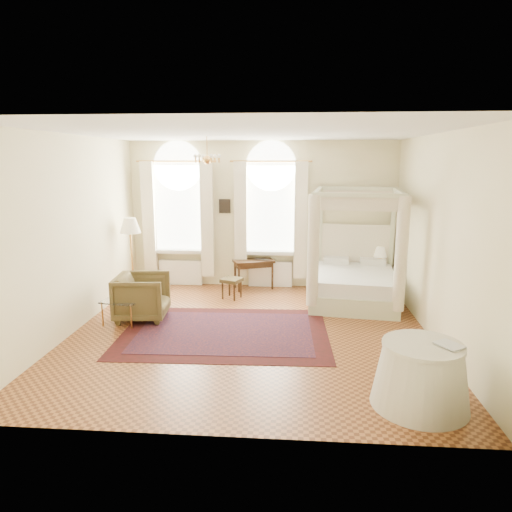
{
  "coord_description": "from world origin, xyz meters",
  "views": [
    {
      "loc": [
        0.68,
        -7.3,
        2.88
      ],
      "look_at": [
        0.07,
        0.4,
        1.25
      ],
      "focal_mm": 32.0,
      "sensor_mm": 36.0,
      "label": 1
    }
  ],
  "objects_px": {
    "coffee_table": "(122,303)",
    "stool": "(232,282)",
    "writing_desk": "(254,264)",
    "side_table": "(421,375)",
    "nightstand": "(382,278)",
    "armchair": "(142,297)",
    "canopy_bed": "(354,277)",
    "floor_lamp": "(130,230)"
  },
  "relations": [
    {
      "from": "coffee_table",
      "to": "stool",
      "type": "bearing_deg",
      "value": 44.0
    },
    {
      "from": "writing_desk",
      "to": "side_table",
      "type": "relative_size",
      "value": 0.87
    },
    {
      "from": "nightstand",
      "to": "armchair",
      "type": "height_order",
      "value": "armchair"
    },
    {
      "from": "writing_desk",
      "to": "armchair",
      "type": "bearing_deg",
      "value": -130.76
    },
    {
      "from": "canopy_bed",
      "to": "stool",
      "type": "distance_m",
      "value": 2.54
    },
    {
      "from": "canopy_bed",
      "to": "writing_desk",
      "type": "height_order",
      "value": "canopy_bed"
    },
    {
      "from": "writing_desk",
      "to": "coffee_table",
      "type": "xyz_separation_m",
      "value": [
        -2.15,
        -2.47,
        -0.17
      ]
    },
    {
      "from": "writing_desk",
      "to": "armchair",
      "type": "distance_m",
      "value": 2.87
    },
    {
      "from": "armchair",
      "to": "side_table",
      "type": "height_order",
      "value": "armchair"
    },
    {
      "from": "floor_lamp",
      "to": "writing_desk",
      "type": "bearing_deg",
      "value": 17.2
    },
    {
      "from": "writing_desk",
      "to": "floor_lamp",
      "type": "distance_m",
      "value": 2.79
    },
    {
      "from": "canopy_bed",
      "to": "coffee_table",
      "type": "xyz_separation_m",
      "value": [
        -4.29,
        -1.62,
        -0.13
      ]
    },
    {
      "from": "nightstand",
      "to": "coffee_table",
      "type": "xyz_separation_m",
      "value": [
        -5.02,
        -2.47,
        0.1
      ]
    },
    {
      "from": "writing_desk",
      "to": "coffee_table",
      "type": "bearing_deg",
      "value": -131.03
    },
    {
      "from": "nightstand",
      "to": "floor_lamp",
      "type": "height_order",
      "value": "floor_lamp"
    },
    {
      "from": "side_table",
      "to": "writing_desk",
      "type": "bearing_deg",
      "value": 116.23
    },
    {
      "from": "nightstand",
      "to": "side_table",
      "type": "relative_size",
      "value": 0.52
    },
    {
      "from": "floor_lamp",
      "to": "side_table",
      "type": "distance_m",
      "value": 6.5
    },
    {
      "from": "nightstand",
      "to": "side_table",
      "type": "bearing_deg",
      "value": -95.46
    },
    {
      "from": "writing_desk",
      "to": "armchair",
      "type": "xyz_separation_m",
      "value": [
        -1.87,
        -2.17,
        -0.15
      ]
    },
    {
      "from": "armchair",
      "to": "coffee_table",
      "type": "relative_size",
      "value": 1.3
    },
    {
      "from": "nightstand",
      "to": "coffee_table",
      "type": "height_order",
      "value": "nightstand"
    },
    {
      "from": "stool",
      "to": "nightstand",
      "type": "bearing_deg",
      "value": 13.41
    },
    {
      "from": "writing_desk",
      "to": "coffee_table",
      "type": "distance_m",
      "value": 3.28
    },
    {
      "from": "coffee_table",
      "to": "floor_lamp",
      "type": "distance_m",
      "value": 2.02
    },
    {
      "from": "writing_desk",
      "to": "armchair",
      "type": "height_order",
      "value": "armchair"
    },
    {
      "from": "nightstand",
      "to": "writing_desk",
      "type": "height_order",
      "value": "writing_desk"
    },
    {
      "from": "writing_desk",
      "to": "side_table",
      "type": "distance_m",
      "value": 5.44
    },
    {
      "from": "stool",
      "to": "side_table",
      "type": "relative_size",
      "value": 0.43
    },
    {
      "from": "canopy_bed",
      "to": "coffee_table",
      "type": "bearing_deg",
      "value": -159.3
    },
    {
      "from": "armchair",
      "to": "floor_lamp",
      "type": "height_order",
      "value": "floor_lamp"
    },
    {
      "from": "side_table",
      "to": "coffee_table",
      "type": "bearing_deg",
      "value": 152.14
    },
    {
      "from": "stool",
      "to": "side_table",
      "type": "height_order",
      "value": "side_table"
    },
    {
      "from": "canopy_bed",
      "to": "stool",
      "type": "xyz_separation_m",
      "value": [
        -2.54,
        0.07,
        -0.16
      ]
    },
    {
      "from": "canopy_bed",
      "to": "floor_lamp",
      "type": "xyz_separation_m",
      "value": [
        -4.67,
        0.07,
        0.92
      ]
    },
    {
      "from": "coffee_table",
      "to": "armchair",
      "type": "bearing_deg",
      "value": 47.09
    },
    {
      "from": "stool",
      "to": "coffee_table",
      "type": "distance_m",
      "value": 2.43
    },
    {
      "from": "canopy_bed",
      "to": "nightstand",
      "type": "height_order",
      "value": "canopy_bed"
    },
    {
      "from": "coffee_table",
      "to": "writing_desk",
      "type": "bearing_deg",
      "value": 48.97
    },
    {
      "from": "canopy_bed",
      "to": "writing_desk",
      "type": "xyz_separation_m",
      "value": [
        -2.14,
        0.85,
        0.04
      ]
    },
    {
      "from": "coffee_table",
      "to": "floor_lamp",
      "type": "relative_size",
      "value": 0.42
    },
    {
      "from": "coffee_table",
      "to": "canopy_bed",
      "type": "bearing_deg",
      "value": 20.7
    }
  ]
}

